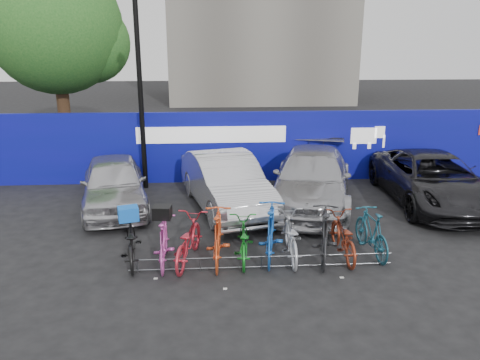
{
  "coord_description": "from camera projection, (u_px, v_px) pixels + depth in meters",
  "views": [
    {
      "loc": [
        -1.03,
        -9.55,
        4.63
      ],
      "look_at": [
        -0.29,
        2.0,
        1.21
      ],
      "focal_mm": 35.0,
      "sensor_mm": 36.0,
      "label": 1
    }
  ],
  "objects": [
    {
      "name": "bike_4",
      "position": [
        243.0,
        240.0,
        10.25
      ],
      "size": [
        0.71,
        1.76,
        0.91
      ],
      "primitive_type": "imported",
      "rotation": [
        0.0,
        0.0,
        3.08
      ],
      "color": "#13791E",
      "rests_on": "ground"
    },
    {
      "name": "bike_1",
      "position": [
        164.0,
        241.0,
        10.02
      ],
      "size": [
        0.55,
        1.77,
        1.05
      ],
      "primitive_type": "imported",
      "rotation": [
        0.0,
        0.0,
        3.17
      ],
      "color": "#D94FB5",
      "rests_on": "ground"
    },
    {
      "name": "bike_6",
      "position": [
        290.0,
        237.0,
        10.33
      ],
      "size": [
        0.74,
        1.91,
        0.99
      ],
      "primitive_type": "imported",
      "rotation": [
        0.0,
        0.0,
        3.1
      ],
      "color": "#AEB0B5",
      "rests_on": "ground"
    },
    {
      "name": "tree",
      "position": [
        62.0,
        30.0,
        18.29
      ],
      "size": [
        5.4,
        5.2,
        7.8
      ],
      "color": "#382314",
      "rests_on": "ground"
    },
    {
      "name": "hoarding",
      "position": [
        241.0,
        147.0,
        15.91
      ],
      "size": [
        22.0,
        0.18,
        2.4
      ],
      "color": "navy",
      "rests_on": "ground"
    },
    {
      "name": "cargo_topcase",
      "position": [
        162.0,
        212.0,
        9.83
      ],
      "size": [
        0.41,
        0.37,
        0.28
      ],
      "primitive_type": "cube",
      "rotation": [
        0.0,
        0.0,
        -0.1
      ],
      "color": "black",
      "rests_on": "bike_1"
    },
    {
      "name": "bike_9",
      "position": [
        371.0,
        232.0,
        10.5
      ],
      "size": [
        0.65,
        1.8,
        1.06
      ],
      "primitive_type": "imported",
      "rotation": [
        0.0,
        0.0,
        3.23
      ],
      "color": "#195165",
      "rests_on": "ground"
    },
    {
      "name": "lamppost",
      "position": [
        140.0,
        87.0,
        14.56
      ],
      "size": [
        0.25,
        0.5,
        6.11
      ],
      "color": "black",
      "rests_on": "ground"
    },
    {
      "name": "car_3",
      "position": [
        433.0,
        179.0,
        13.76
      ],
      "size": [
        2.72,
        5.47,
        1.49
      ],
      "primitive_type": "imported",
      "rotation": [
        0.0,
        0.0,
        -0.05
      ],
      "color": "black",
      "rests_on": "ground"
    },
    {
      "name": "bike_7",
      "position": [
        325.0,
        234.0,
        10.22
      ],
      "size": [
        0.98,
        2.05,
        1.19
      ],
      "primitive_type": "imported",
      "rotation": [
        0.0,
        0.0,
        2.92
      ],
      "color": "#272729",
      "rests_on": "ground"
    },
    {
      "name": "bike_2",
      "position": [
        188.0,
        240.0,
        10.12
      ],
      "size": [
        1.06,
        2.02,
        1.01
      ],
      "primitive_type": "imported",
      "rotation": [
        0.0,
        0.0,
        2.93
      ],
      "color": "red",
      "rests_on": "ground"
    },
    {
      "name": "bike_3",
      "position": [
        218.0,
        236.0,
        10.12
      ],
      "size": [
        0.66,
        1.99,
        1.18
      ],
      "primitive_type": "imported",
      "rotation": [
        0.0,
        0.0,
        3.08
      ],
      "color": "#E04D1F",
      "rests_on": "ground"
    },
    {
      "name": "bike_8",
      "position": [
        343.0,
        237.0,
        10.38
      ],
      "size": [
        0.65,
        1.84,
        0.96
      ],
      "primitive_type": "imported",
      "rotation": [
        0.0,
        0.0,
        3.15
      ],
      "color": "maroon",
      "rests_on": "ground"
    },
    {
      "name": "bike_rack",
      "position": [
        262.0,
        262.0,
        9.89
      ],
      "size": [
        5.6,
        0.03,
        0.3
      ],
      "color": "#595B60",
      "rests_on": "ground"
    },
    {
      "name": "bike_5",
      "position": [
        271.0,
        232.0,
        10.31
      ],
      "size": [
        0.9,
        2.11,
        1.23
      ],
      "primitive_type": "imported",
      "rotation": [
        0.0,
        0.0,
        2.98
      ],
      "color": "blue",
      "rests_on": "ground"
    },
    {
      "name": "car_2",
      "position": [
        312.0,
        178.0,
        13.73
      ],
      "size": [
        3.5,
        5.78,
        1.57
      ],
      "primitive_type": "imported",
      "rotation": [
        0.0,
        0.0,
        -0.26
      ],
      "color": "#A5A5AA",
      "rests_on": "ground"
    },
    {
      "name": "car_0",
      "position": [
        114.0,
        183.0,
        13.4
      ],
      "size": [
        2.63,
        4.65,
        1.49
      ],
      "primitive_type": "imported",
      "rotation": [
        0.0,
        0.0,
        0.21
      ],
      "color": "#B5B5BA",
      "rests_on": "ground"
    },
    {
      "name": "bike_0",
      "position": [
        130.0,
        241.0,
        10.12
      ],
      "size": [
        0.95,
        1.94,
        0.98
      ],
      "primitive_type": "imported",
      "rotation": [
        0.0,
        0.0,
        3.31
      ],
      "color": "black",
      "rests_on": "ground"
    },
    {
      "name": "ground",
      "position": [
        259.0,
        256.0,
        10.51
      ],
      "size": [
        100.0,
        100.0,
        0.0
      ],
      "primitive_type": "plane",
      "color": "black",
      "rests_on": "ground"
    },
    {
      "name": "car_1",
      "position": [
        226.0,
        182.0,
        13.32
      ],
      "size": [
        2.81,
        5.04,
        1.57
      ],
      "primitive_type": "imported",
      "rotation": [
        0.0,
        0.0,
        0.25
      ],
      "color": "#B9BABE",
      "rests_on": "ground"
    },
    {
      "name": "cargo_crate",
      "position": [
        128.0,
        214.0,
        9.94
      ],
      "size": [
        0.49,
        0.42,
        0.3
      ],
      "primitive_type": "cube",
      "rotation": [
        0.0,
        0.0,
        0.27
      ],
      "color": "blue",
      "rests_on": "bike_0"
    }
  ]
}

